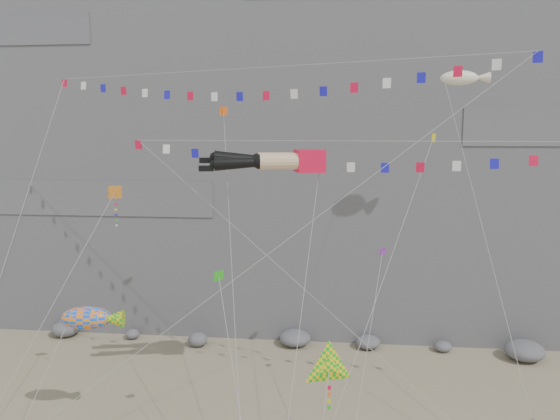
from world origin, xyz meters
name	(u,v)px	position (x,y,z in m)	size (l,w,h in m)	color
cliff	(307,61)	(0.00, 32.00, 25.00)	(80.00, 28.00, 50.00)	slate
talus_boulders	(295,338)	(0.00, 17.00, 0.60)	(60.00, 3.00, 1.20)	slate
legs_kite	(275,161)	(-0.23, 4.94, 15.90)	(7.35, 15.11, 21.04)	red
flag_banner_upper	(252,68)	(-1.90, 7.21, 21.37)	(29.50, 17.76, 28.16)	red
flag_banner_lower	(369,142)	(5.03, 4.72, 17.03)	(28.20, 9.00, 20.17)	red
harlequin_kite	(114,194)	(-9.56, 4.02, 14.00)	(6.38, 9.46, 17.36)	red
fish_windsock	(87,318)	(-10.64, 2.03, 7.15)	(4.77, 6.03, 9.15)	orange
delta_kite	(329,369)	(3.10, -2.36, 6.77)	(2.58, 7.42, 9.55)	yellow
blimp_windsock	(460,79)	(11.31, 11.95, 21.07)	(4.21, 14.85, 25.53)	#F1E4C6
small_kite_a	(224,117)	(-4.02, 8.74, 18.55)	(4.61, 15.78, 24.48)	#FF6215
small_kite_b	(382,256)	(6.04, 6.03, 10.23)	(3.11, 11.32, 15.14)	purple
small_kite_c	(219,279)	(-2.63, 0.44, 10.10)	(3.98, 7.86, 12.87)	green
small_kite_d	(431,144)	(8.81, 6.91, 16.83)	(8.42, 14.89, 23.61)	#D5C511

